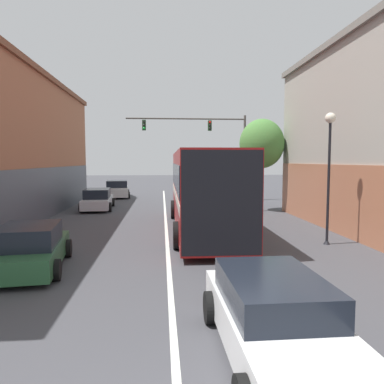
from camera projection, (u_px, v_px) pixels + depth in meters
name	position (u px, v px, depth m)	size (l,w,h in m)	color
lane_center_line	(166.00, 226.00, 18.25)	(0.14, 42.82, 0.01)	silver
bus	(203.00, 187.00, 16.98)	(2.99, 11.62, 3.57)	maroon
hatchback_foreground	(276.00, 320.00, 6.02)	(2.00, 4.68, 1.30)	silver
parked_car_left_near	(31.00, 249.00, 10.87)	(2.32, 4.27, 1.34)	#285633
parked_car_left_mid	(98.00, 200.00, 24.47)	(2.16, 4.70, 1.36)	silver
parked_car_left_far	(117.00, 189.00, 32.48)	(2.49, 4.58, 1.48)	silver
traffic_signal_gantry	(210.00, 138.00, 29.45)	(9.42, 0.36, 6.75)	#514C47
street_lamp	(329.00, 158.00, 14.00)	(0.39, 0.39, 4.96)	black
street_tree_near	(262.00, 144.00, 23.41)	(2.80, 2.52, 5.79)	#3D2D1E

